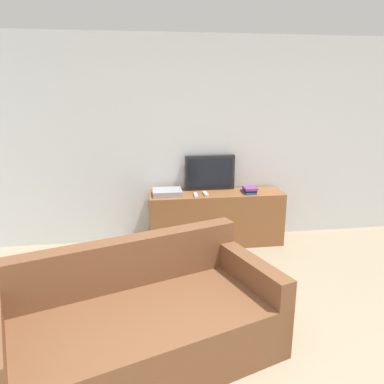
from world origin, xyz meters
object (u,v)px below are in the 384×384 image
(tv_stand, at_px, (216,218))
(couch, at_px, (139,326))
(remote_secondary, at_px, (196,195))
(set_top_box, at_px, (167,192))
(book_stack, at_px, (249,190))
(remote_on_stand, at_px, (205,194))
(television, at_px, (210,173))

(tv_stand, bearing_deg, couch, -115.78)
(remote_secondary, distance_m, set_top_box, 0.36)
(couch, distance_m, set_top_box, 2.14)
(book_stack, bearing_deg, remote_secondary, -175.41)
(couch, relative_size, book_stack, 9.65)
(tv_stand, xyz_separation_m, book_stack, (0.41, -0.06, 0.38))
(tv_stand, relative_size, couch, 0.77)
(book_stack, bearing_deg, tv_stand, 171.89)
(remote_on_stand, xyz_separation_m, remote_secondary, (-0.13, -0.05, 0.00))
(couch, xyz_separation_m, remote_on_stand, (0.84, 2.00, 0.42))
(television, bearing_deg, book_stack, -27.14)
(book_stack, distance_m, remote_on_stand, 0.57)
(couch, bearing_deg, television, 47.86)
(couch, bearing_deg, tv_stand, 44.86)
(tv_stand, bearing_deg, television, 106.67)
(couch, distance_m, remote_secondary, 2.11)
(tv_stand, distance_m, remote_secondary, 0.47)
(remote_secondary, bearing_deg, television, 52.39)
(remote_on_stand, relative_size, remote_secondary, 1.00)
(tv_stand, height_order, remote_secondary, remote_secondary)
(couch, height_order, remote_on_stand, couch)
(tv_stand, distance_m, couch, 2.29)
(television, bearing_deg, tv_stand, -73.33)
(couch, height_order, set_top_box, couch)
(television, distance_m, book_stack, 0.56)
(set_top_box, bearing_deg, tv_stand, 0.15)
(book_stack, height_order, remote_on_stand, book_stack)
(remote_on_stand, relative_size, set_top_box, 0.52)
(remote_secondary, relative_size, set_top_box, 0.52)
(book_stack, xyz_separation_m, remote_secondary, (-0.69, -0.06, -0.03))
(television, distance_m, set_top_box, 0.63)
(book_stack, xyz_separation_m, remote_on_stand, (-0.56, -0.00, -0.03))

